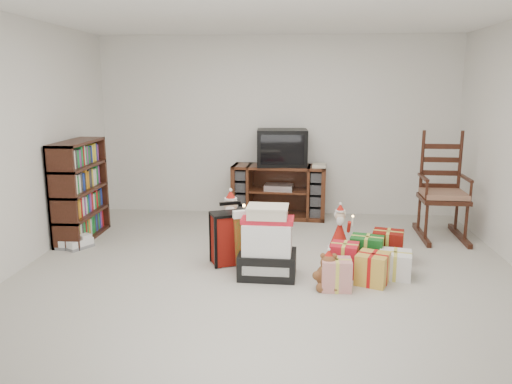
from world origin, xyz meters
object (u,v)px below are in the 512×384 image
(rocking_chair, at_px, (441,200))
(gift_cluster, at_px, (368,261))
(red_suitcase, at_px, (233,238))
(santa_figurine, at_px, (340,232))
(teddy_bear, at_px, (328,273))
(tv_stand, at_px, (279,191))
(sneaker_pair, at_px, (73,243))
(crt_television, at_px, (282,148))
(mrs_claus_figurine, at_px, (231,226))
(bookshelf, at_px, (80,192))
(gift_pile, at_px, (267,247))

(rocking_chair, height_order, gift_cluster, rocking_chair)
(red_suitcase, distance_m, santa_figurine, 1.26)
(teddy_bear, distance_m, gift_cluster, 0.54)
(tv_stand, distance_m, red_suitcase, 1.95)
(teddy_bear, distance_m, sneaker_pair, 2.99)
(gift_cluster, height_order, crt_television, crt_television)
(gift_cluster, bearing_deg, mrs_claus_figurine, 152.98)
(rocking_chair, bearing_deg, bookshelf, -172.56)
(red_suitcase, xyz_separation_m, teddy_bear, (0.94, -0.58, -0.13))
(rocking_chair, bearing_deg, gift_cluster, -125.75)
(bookshelf, bearing_deg, gift_pile, -25.16)
(teddy_bear, height_order, gift_cluster, teddy_bear)
(santa_figurine, bearing_deg, crt_television, 116.58)
(red_suitcase, xyz_separation_m, gift_cluster, (1.35, -0.22, -0.14))
(santa_figurine, height_order, crt_television, crt_television)
(santa_figurine, bearing_deg, bookshelf, 175.96)
(teddy_bear, xyz_separation_m, santa_figurine, (0.20, 1.11, 0.06))
(gift_cluster, relative_size, crt_television, 1.63)
(red_suitcase, xyz_separation_m, mrs_claus_figurine, (-0.08, 0.51, -0.02))
(red_suitcase, height_order, sneaker_pair, red_suitcase)
(rocking_chair, bearing_deg, mrs_claus_figurine, -163.49)
(teddy_bear, bearing_deg, red_suitcase, 148.19)
(gift_pile, height_order, sneaker_pair, gift_pile)
(rocking_chair, xyz_separation_m, santa_figurine, (-1.28, -0.62, -0.25))
(santa_figurine, relative_size, mrs_claus_figurine, 0.79)
(gift_pile, relative_size, santa_figurine, 1.29)
(rocking_chair, distance_m, crt_television, 2.17)
(gift_pile, xyz_separation_m, mrs_claus_figurine, (-0.46, 0.84, -0.04))
(rocking_chair, relative_size, sneaker_pair, 3.32)
(tv_stand, height_order, sneaker_pair, tv_stand)
(rocking_chair, relative_size, crt_television, 1.91)
(tv_stand, height_order, gift_pile, tv_stand)
(bookshelf, distance_m, santa_figurine, 3.10)
(gift_pile, relative_size, teddy_bear, 2.08)
(mrs_claus_figurine, bearing_deg, teddy_bear, -46.77)
(tv_stand, bearing_deg, teddy_bear, -73.92)
(tv_stand, bearing_deg, red_suitcase, -98.25)
(mrs_claus_figurine, height_order, sneaker_pair, mrs_claus_figurine)
(bookshelf, xyz_separation_m, gift_cluster, (3.28, -0.97, -0.43))
(gift_pile, bearing_deg, santa_figurine, 50.65)
(santa_figurine, relative_size, crt_television, 0.76)
(santa_figurine, xyz_separation_m, gift_cluster, (0.21, -0.75, -0.07))
(bookshelf, bearing_deg, mrs_claus_figurine, -7.37)
(santa_figurine, relative_size, sneaker_pair, 1.33)
(tv_stand, bearing_deg, crt_television, 7.26)
(red_suitcase, distance_m, gift_cluster, 1.38)
(bookshelf, distance_m, teddy_bear, 3.19)
(rocking_chair, distance_m, gift_cluster, 1.77)
(gift_pile, bearing_deg, rocking_chair, 38.22)
(santa_figurine, relative_size, gift_cluster, 0.47)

